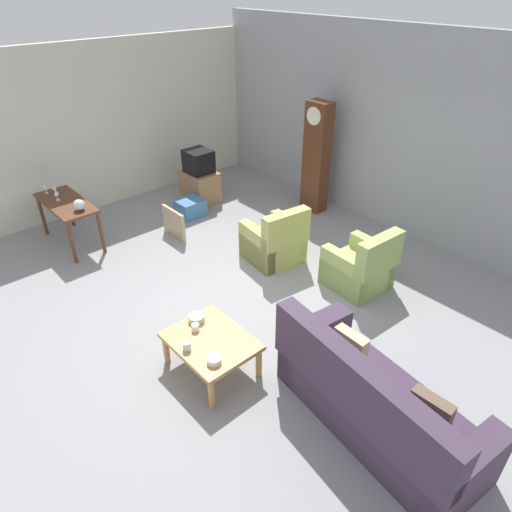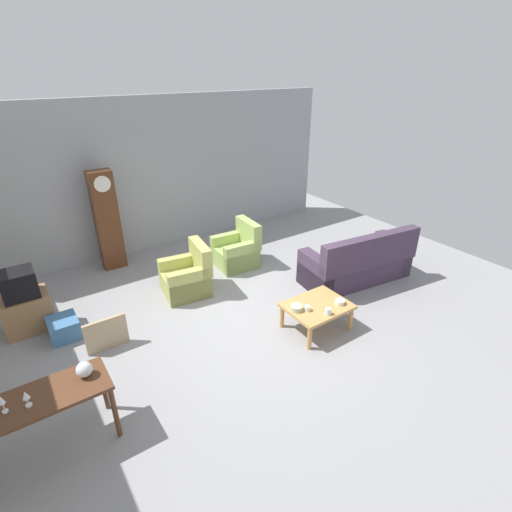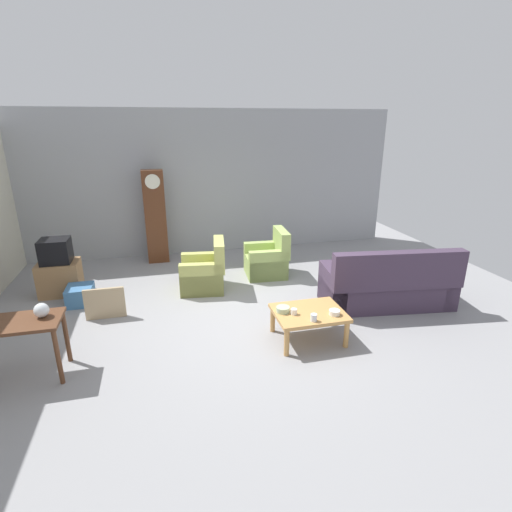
# 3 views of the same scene
# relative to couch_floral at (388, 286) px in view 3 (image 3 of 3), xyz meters

# --- Properties ---
(ground_plane) EXTENTS (10.40, 10.40, 0.00)m
(ground_plane) POSITION_rel_couch_floral_xyz_m (-2.29, 0.15, -0.35)
(ground_plane) COLOR gray
(garage_door_wall) EXTENTS (8.40, 0.16, 3.20)m
(garage_door_wall) POSITION_rel_couch_floral_xyz_m (-2.29, 3.75, 1.25)
(garage_door_wall) COLOR #9EA0A5
(garage_door_wall) RESTS_ON ground_plane
(couch_floral) EXTENTS (2.20, 1.14, 1.04)m
(couch_floral) POSITION_rel_couch_floral_xyz_m (0.00, 0.00, 0.00)
(couch_floral) COLOR #423347
(couch_floral) RESTS_ON ground_plane
(armchair_olive_near) EXTENTS (0.89, 0.86, 0.92)m
(armchair_olive_near) POSITION_rel_couch_floral_xyz_m (-2.85, 1.42, -0.05)
(armchair_olive_near) COLOR tan
(armchair_olive_near) RESTS_ON ground_plane
(armchair_olive_far) EXTENTS (0.84, 0.81, 0.92)m
(armchair_olive_far) POSITION_rel_couch_floral_xyz_m (-1.54, 1.83, -0.05)
(armchair_olive_far) COLOR #9EB861
(armchair_olive_far) RESTS_ON ground_plane
(coffee_table_wood) EXTENTS (0.96, 0.76, 0.43)m
(coffee_table_wood) POSITION_rel_couch_floral_xyz_m (-1.66, -0.68, 0.02)
(coffee_table_wood) COLOR tan
(coffee_table_wood) RESTS_ON ground_plane
(console_table_dark) EXTENTS (1.30, 0.56, 0.74)m
(console_table_dark) POSITION_rel_couch_floral_xyz_m (-5.42, -0.68, 0.29)
(console_table_dark) COLOR #56331E
(console_table_dark) RESTS_ON ground_plane
(grandfather_clock) EXTENTS (0.44, 0.30, 1.98)m
(grandfather_clock) POSITION_rel_couch_floral_xyz_m (-3.65, 3.21, 0.65)
(grandfather_clock) COLOR #562D19
(grandfather_clock) RESTS_ON ground_plane
(tv_stand_cabinet) EXTENTS (0.68, 0.52, 0.59)m
(tv_stand_cabinet) POSITION_rel_couch_floral_xyz_m (-5.36, 1.84, -0.06)
(tv_stand_cabinet) COLOR #997047
(tv_stand_cabinet) RESTS_ON ground_plane
(tv_crt) EXTENTS (0.48, 0.44, 0.42)m
(tv_crt) POSITION_rel_couch_floral_xyz_m (-5.36, 1.84, 0.45)
(tv_crt) COLOR black
(tv_crt) RESTS_ON tv_stand_cabinet
(framed_picture_leaning) EXTENTS (0.60, 0.05, 0.50)m
(framed_picture_leaning) POSITION_rel_couch_floral_xyz_m (-4.49, 0.67, -0.10)
(framed_picture_leaning) COLOR tan
(framed_picture_leaning) RESTS_ON ground_plane
(storage_box_blue) EXTENTS (0.42, 0.47, 0.31)m
(storage_box_blue) POSITION_rel_couch_floral_xyz_m (-4.96, 1.32, -0.20)
(storage_box_blue) COLOR teal
(storage_box_blue) RESTS_ON ground_plane
(glass_dome_cloche) EXTENTS (0.17, 0.17, 0.17)m
(glass_dome_cloche) POSITION_rel_couch_floral_xyz_m (-4.98, -0.63, 0.48)
(glass_dome_cloche) COLOR silver
(glass_dome_cloche) RESTS_ON console_table_dark
(cup_white_porcelain) EXTENTS (0.09, 0.09, 0.08)m
(cup_white_porcelain) POSITION_rel_couch_floral_xyz_m (-1.89, -0.71, 0.12)
(cup_white_porcelain) COLOR white
(cup_white_porcelain) RESTS_ON coffee_table_wood
(cup_blue_rimmed) EXTENTS (0.09, 0.09, 0.10)m
(cup_blue_rimmed) POSITION_rel_couch_floral_xyz_m (-1.70, -0.96, 0.13)
(cup_blue_rimmed) COLOR silver
(cup_blue_rimmed) RESTS_ON coffee_table_wood
(bowl_white_stacked) EXTENTS (0.15, 0.15, 0.07)m
(bowl_white_stacked) POSITION_rel_couch_floral_xyz_m (-1.36, -0.86, 0.11)
(bowl_white_stacked) COLOR white
(bowl_white_stacked) RESTS_ON coffee_table_wood
(bowl_shallow_green) EXTENTS (0.19, 0.19, 0.08)m
(bowl_shallow_green) POSITION_rel_couch_floral_xyz_m (-2.01, -0.61, 0.12)
(bowl_shallow_green) COLOR #B2C69E
(bowl_shallow_green) RESTS_ON coffee_table_wood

